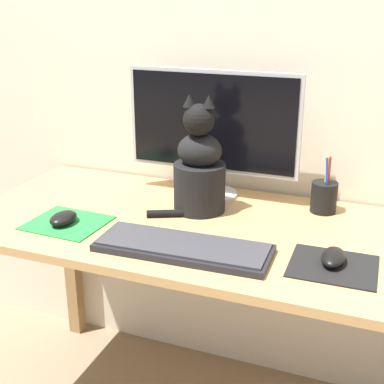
# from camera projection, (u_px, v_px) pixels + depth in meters

# --- Properties ---
(wall_back) EXTENTS (7.00, 0.04, 2.50)m
(wall_back) POSITION_uv_depth(u_px,v_px,m) (249.00, 24.00, 1.67)
(wall_back) COLOR beige
(wall_back) RESTS_ON ground_plane
(desk) EXTENTS (1.45, 0.66, 0.71)m
(desk) POSITION_uv_depth(u_px,v_px,m) (208.00, 254.00, 1.57)
(desk) COLOR tan
(desk) RESTS_ON ground_plane
(monitor) EXTENTS (0.56, 0.17, 0.41)m
(monitor) POSITION_uv_depth(u_px,v_px,m) (212.00, 128.00, 1.69)
(monitor) COLOR #B2B2B7
(monitor) RESTS_ON desk
(keyboard) EXTENTS (0.46, 0.18, 0.02)m
(keyboard) POSITION_uv_depth(u_px,v_px,m) (183.00, 247.00, 1.38)
(keyboard) COLOR black
(keyboard) RESTS_ON desk
(mousepad_left) EXTENTS (0.22, 0.20, 0.00)m
(mousepad_left) POSITION_uv_depth(u_px,v_px,m) (67.00, 223.00, 1.55)
(mousepad_left) COLOR #238438
(mousepad_left) RESTS_ON desk
(mousepad_right) EXTENTS (0.21, 0.19, 0.00)m
(mousepad_right) POSITION_uv_depth(u_px,v_px,m) (333.00, 266.00, 1.30)
(mousepad_right) COLOR black
(mousepad_right) RESTS_ON desk
(computer_mouse_left) EXTENTS (0.07, 0.10, 0.03)m
(computer_mouse_left) POSITION_uv_depth(u_px,v_px,m) (63.00, 218.00, 1.53)
(computer_mouse_left) COLOR black
(computer_mouse_left) RESTS_ON mousepad_left
(computer_mouse_right) EXTENTS (0.06, 0.10, 0.03)m
(computer_mouse_right) POSITION_uv_depth(u_px,v_px,m) (333.00, 257.00, 1.31)
(computer_mouse_right) COLOR black
(computer_mouse_right) RESTS_ON mousepad_right
(cat) EXTENTS (0.22, 0.21, 0.36)m
(cat) POSITION_uv_depth(u_px,v_px,m) (199.00, 169.00, 1.60)
(cat) COLOR black
(cat) RESTS_ON desk
(pen_cup) EXTENTS (0.08, 0.08, 0.18)m
(pen_cup) POSITION_uv_depth(u_px,v_px,m) (324.00, 197.00, 1.62)
(pen_cup) COLOR black
(pen_cup) RESTS_ON desk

